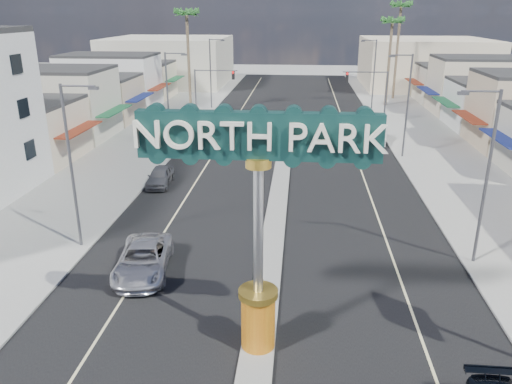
% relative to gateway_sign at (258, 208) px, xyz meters
% --- Properties ---
extents(ground, '(160.00, 160.00, 0.00)m').
position_rel_gateway_sign_xyz_m(ground, '(0.00, 28.02, -5.93)').
color(ground, gray).
rests_on(ground, ground).
extents(road, '(20.00, 120.00, 0.01)m').
position_rel_gateway_sign_xyz_m(road, '(0.00, 28.02, -5.92)').
color(road, black).
rests_on(road, ground).
extents(median_island, '(1.30, 30.00, 0.16)m').
position_rel_gateway_sign_xyz_m(median_island, '(0.00, 12.02, -5.85)').
color(median_island, gray).
rests_on(median_island, ground).
extents(sidewalk_left, '(8.00, 120.00, 0.12)m').
position_rel_gateway_sign_xyz_m(sidewalk_left, '(-14.00, 28.02, -5.87)').
color(sidewalk_left, gray).
rests_on(sidewalk_left, ground).
extents(sidewalk_right, '(8.00, 120.00, 0.12)m').
position_rel_gateway_sign_xyz_m(sidewalk_right, '(14.00, 28.02, -5.87)').
color(sidewalk_right, gray).
rests_on(sidewalk_right, ground).
extents(storefront_row_left, '(12.00, 42.00, 6.00)m').
position_rel_gateway_sign_xyz_m(storefront_row_left, '(-24.00, 41.02, -2.93)').
color(storefront_row_left, beige).
rests_on(storefront_row_left, ground).
extents(storefront_row_right, '(12.00, 42.00, 6.00)m').
position_rel_gateway_sign_xyz_m(storefront_row_right, '(24.00, 41.02, -2.93)').
color(storefront_row_right, '#B7B29E').
rests_on(storefront_row_right, ground).
extents(backdrop_far_left, '(20.00, 20.00, 8.00)m').
position_rel_gateway_sign_xyz_m(backdrop_far_left, '(-22.00, 73.02, -1.93)').
color(backdrop_far_left, '#B7B29E').
rests_on(backdrop_far_left, ground).
extents(backdrop_far_right, '(20.00, 20.00, 8.00)m').
position_rel_gateway_sign_xyz_m(backdrop_far_right, '(22.00, 73.02, -1.93)').
color(backdrop_far_right, beige).
rests_on(backdrop_far_right, ground).
extents(gateway_sign, '(8.20, 1.50, 9.15)m').
position_rel_gateway_sign_xyz_m(gateway_sign, '(0.00, 0.00, 0.00)').
color(gateway_sign, '#C8540F').
rests_on(gateway_sign, median_island).
extents(traffic_signal_left, '(5.09, 0.45, 6.00)m').
position_rel_gateway_sign_xyz_m(traffic_signal_left, '(-9.18, 42.02, -1.65)').
color(traffic_signal_left, '#47474C').
rests_on(traffic_signal_left, ground).
extents(traffic_signal_right, '(5.09, 0.45, 6.00)m').
position_rel_gateway_sign_xyz_m(traffic_signal_right, '(9.18, 42.02, -1.65)').
color(traffic_signal_right, '#47474C').
rests_on(traffic_signal_right, ground).
extents(streetlight_l_near, '(2.03, 0.22, 9.00)m').
position_rel_gateway_sign_xyz_m(streetlight_l_near, '(-10.43, 8.02, -0.86)').
color(streetlight_l_near, '#47474C').
rests_on(streetlight_l_near, ground).
extents(streetlight_l_mid, '(2.03, 0.22, 9.00)m').
position_rel_gateway_sign_xyz_m(streetlight_l_mid, '(-10.43, 28.02, -0.86)').
color(streetlight_l_mid, '#47474C').
rests_on(streetlight_l_mid, ground).
extents(streetlight_l_far, '(2.03, 0.22, 9.00)m').
position_rel_gateway_sign_xyz_m(streetlight_l_far, '(-10.43, 50.02, -0.86)').
color(streetlight_l_far, '#47474C').
rests_on(streetlight_l_far, ground).
extents(streetlight_r_near, '(2.03, 0.22, 9.00)m').
position_rel_gateway_sign_xyz_m(streetlight_r_near, '(10.43, 8.02, -0.86)').
color(streetlight_r_near, '#47474C').
rests_on(streetlight_r_near, ground).
extents(streetlight_r_mid, '(2.03, 0.22, 9.00)m').
position_rel_gateway_sign_xyz_m(streetlight_r_mid, '(10.43, 28.02, -0.86)').
color(streetlight_r_mid, '#47474C').
rests_on(streetlight_r_mid, ground).
extents(streetlight_r_far, '(2.03, 0.22, 9.00)m').
position_rel_gateway_sign_xyz_m(streetlight_r_far, '(10.43, 50.02, -0.86)').
color(streetlight_r_far, '#47474C').
rests_on(streetlight_r_far, ground).
extents(palm_left_far, '(2.60, 2.60, 13.10)m').
position_rel_gateway_sign_xyz_m(palm_left_far, '(-13.00, 48.02, 5.57)').
color(palm_left_far, brown).
rests_on(palm_left_far, ground).
extents(palm_right_mid, '(2.60, 2.60, 12.10)m').
position_rel_gateway_sign_xyz_m(palm_right_mid, '(13.00, 54.02, 4.67)').
color(palm_right_mid, brown).
rests_on(palm_right_mid, ground).
extents(palm_right_far, '(2.60, 2.60, 14.10)m').
position_rel_gateway_sign_xyz_m(palm_right_far, '(15.00, 60.02, 6.46)').
color(palm_right_far, brown).
rests_on(palm_right_far, ground).
extents(suv_left, '(3.16, 5.66, 1.50)m').
position_rel_gateway_sign_xyz_m(suv_left, '(-6.23, 5.48, -5.18)').
color(suv_left, silver).
rests_on(suv_left, ground).
extents(car_parked_left, '(1.84, 4.14, 1.38)m').
position_rel_gateway_sign_xyz_m(car_parked_left, '(-9.00, 18.69, -5.24)').
color(car_parked_left, slate).
rests_on(car_parked_left, ground).
extents(car_parked_right, '(2.32, 5.03, 1.60)m').
position_rel_gateway_sign_xyz_m(car_parked_right, '(9.00, 33.13, -5.13)').
color(car_parked_right, silver).
rests_on(car_parked_right, ground).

